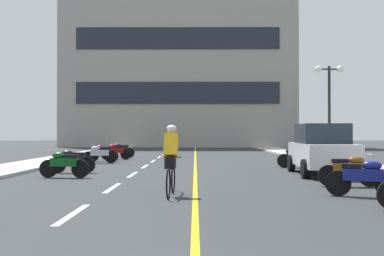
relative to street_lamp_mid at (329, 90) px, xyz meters
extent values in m
plane|color=#2D3033|center=(-7.07, 0.16, -3.67)|extent=(140.00, 140.00, 0.00)
cube|color=#B7B2A8|center=(-14.27, 3.16, -3.61)|extent=(2.40, 72.00, 0.12)
cube|color=#B7B2A8|center=(0.13, 3.16, -3.61)|extent=(2.40, 72.00, 0.12)
cube|color=silver|center=(-9.07, -14.84, -3.67)|extent=(0.14, 2.20, 0.01)
cube|color=silver|center=(-9.07, -10.84, -3.67)|extent=(0.14, 2.20, 0.01)
cube|color=silver|center=(-9.07, -6.84, -3.67)|extent=(0.14, 2.20, 0.01)
cube|color=silver|center=(-9.07, -2.84, -3.67)|extent=(0.14, 2.20, 0.01)
cube|color=silver|center=(-9.07, 1.16, -3.67)|extent=(0.14, 2.20, 0.01)
cube|color=silver|center=(-9.07, 5.16, -3.67)|extent=(0.14, 2.20, 0.01)
cube|color=silver|center=(-9.07, 9.16, -3.67)|extent=(0.14, 2.20, 0.01)
cube|color=silver|center=(-9.07, 13.16, -3.67)|extent=(0.14, 2.20, 0.01)
cube|color=silver|center=(-9.07, 17.16, -3.67)|extent=(0.14, 2.20, 0.01)
cube|color=silver|center=(-9.07, 21.16, -3.67)|extent=(0.14, 2.20, 0.01)
cube|color=silver|center=(-9.07, 25.16, -3.67)|extent=(0.14, 2.20, 0.01)
cube|color=gold|center=(-6.82, 3.16, -3.67)|extent=(0.12, 66.00, 0.01)
cube|color=#9E998E|center=(-8.65, 28.37, 5.82)|extent=(25.22, 8.41, 18.97)
cube|color=#1E232D|center=(-8.65, 24.11, 2.02)|extent=(21.18, 0.10, 2.28)
cube|color=#1E232D|center=(-8.65, 24.11, 7.71)|extent=(21.18, 0.10, 2.28)
cylinder|color=black|center=(0.00, 0.00, -1.16)|extent=(0.14, 0.14, 4.78)
cylinder|color=black|center=(0.00, 0.00, 1.08)|extent=(1.10, 0.08, 0.08)
sphere|color=white|center=(-0.55, 0.00, 1.08)|extent=(0.36, 0.36, 0.36)
sphere|color=white|center=(0.55, 0.00, 1.08)|extent=(0.36, 0.36, 0.36)
cylinder|color=black|center=(-3.08, -5.42, -3.35)|extent=(0.25, 0.65, 0.64)
cylinder|color=black|center=(-1.38, -5.50, -3.35)|extent=(0.25, 0.65, 0.64)
cylinder|color=black|center=(-3.21, -8.22, -3.35)|extent=(0.25, 0.65, 0.64)
cylinder|color=black|center=(-1.51, -8.30, -3.35)|extent=(0.25, 0.65, 0.64)
cube|color=silver|center=(-2.30, -6.86, -2.95)|extent=(1.89, 4.27, 0.80)
cube|color=#1E2833|center=(-2.30, -6.86, -2.20)|extent=(1.66, 2.27, 0.70)
cylinder|color=black|center=(-3.43, -12.36, -3.37)|extent=(0.60, 0.29, 0.60)
cube|color=navy|center=(-2.91, -12.54, -3.15)|extent=(0.94, 0.56, 0.28)
ellipsoid|color=navy|center=(-2.72, -12.61, -2.93)|extent=(0.49, 0.37, 0.22)
cube|color=black|center=(-3.14, -12.46, -2.95)|extent=(0.49, 0.37, 0.10)
cylinder|color=black|center=(-1.99, -10.55, -3.37)|extent=(0.61, 0.17, 0.60)
cylinder|color=black|center=(-3.08, -10.41, -3.37)|extent=(0.61, 0.17, 0.60)
cube|color=brown|center=(-2.53, -10.48, -3.15)|extent=(0.93, 0.39, 0.28)
ellipsoid|color=brown|center=(-2.33, -10.50, -2.93)|extent=(0.47, 0.29, 0.22)
cube|color=black|center=(-2.78, -10.45, -2.95)|extent=(0.47, 0.29, 0.10)
cylinder|color=silver|center=(-1.99, -10.55, -2.77)|extent=(0.10, 0.60, 0.03)
cylinder|color=black|center=(-11.74, -7.97, -3.37)|extent=(0.61, 0.15, 0.60)
cylinder|color=black|center=(-10.64, -8.06, -3.37)|extent=(0.61, 0.15, 0.60)
cube|color=#0C4C19|center=(-11.19, -8.02, -3.15)|extent=(0.92, 0.35, 0.28)
ellipsoid|color=#0C4C19|center=(-11.39, -8.00, -2.93)|extent=(0.46, 0.27, 0.22)
cube|color=black|center=(-10.94, -8.03, -2.95)|extent=(0.46, 0.27, 0.10)
cylinder|color=silver|center=(-11.74, -7.97, -2.77)|extent=(0.08, 0.60, 0.03)
cylinder|color=black|center=(-11.95, -6.20, -3.37)|extent=(0.60, 0.11, 0.60)
cylinder|color=black|center=(-10.86, -6.22, -3.37)|extent=(0.60, 0.11, 0.60)
cube|color=black|center=(-11.40, -6.21, -3.15)|extent=(0.91, 0.30, 0.28)
ellipsoid|color=black|center=(-11.60, -6.21, -2.93)|extent=(0.45, 0.25, 0.22)
cube|color=black|center=(-11.16, -6.22, -2.95)|extent=(0.45, 0.25, 0.10)
cylinder|color=silver|center=(-11.95, -6.20, -2.77)|extent=(0.04, 0.60, 0.03)
cylinder|color=black|center=(-1.91, -3.73, -3.37)|extent=(0.61, 0.18, 0.60)
cylinder|color=black|center=(-3.00, -3.58, -3.37)|extent=(0.61, 0.18, 0.60)
cube|color=black|center=(-2.45, -3.65, -3.15)|extent=(0.93, 0.41, 0.28)
ellipsoid|color=black|center=(-2.25, -3.68, -2.93)|extent=(0.47, 0.30, 0.22)
cube|color=black|center=(-2.70, -3.62, -2.95)|extent=(0.47, 0.30, 0.10)
cylinder|color=silver|center=(-1.91, -3.73, -2.77)|extent=(0.12, 0.60, 0.03)
cylinder|color=black|center=(-12.09, -0.82, -3.37)|extent=(0.61, 0.22, 0.60)
cylinder|color=black|center=(-11.01, -0.59, -3.37)|extent=(0.61, 0.22, 0.60)
cube|color=#B2B2B7|center=(-11.55, -0.70, -3.15)|extent=(0.94, 0.46, 0.28)
ellipsoid|color=#B2B2B7|center=(-11.74, -0.74, -2.93)|extent=(0.48, 0.33, 0.22)
cube|color=black|center=(-11.30, -0.65, -2.95)|extent=(0.48, 0.33, 0.10)
cylinder|color=silver|center=(-12.09, -0.82, -2.77)|extent=(0.15, 0.59, 0.03)
cylinder|color=black|center=(-12.21, 0.87, -3.37)|extent=(0.61, 0.23, 0.60)
cylinder|color=black|center=(-11.14, 0.62, -3.37)|extent=(0.61, 0.23, 0.60)
cube|color=#590C59|center=(-11.68, 0.75, -3.15)|extent=(0.94, 0.48, 0.28)
ellipsoid|color=#590C59|center=(-11.87, 0.79, -2.93)|extent=(0.48, 0.33, 0.22)
cube|color=black|center=(-11.43, 0.69, -2.95)|extent=(0.48, 0.33, 0.10)
cylinder|color=silver|center=(-12.21, 0.87, -2.77)|extent=(0.17, 0.59, 0.03)
cylinder|color=black|center=(-11.86, 2.50, -3.37)|extent=(0.61, 0.15, 0.60)
cylinder|color=black|center=(-10.76, 2.59, -3.37)|extent=(0.61, 0.15, 0.60)
cube|color=maroon|center=(-11.31, 2.55, -3.15)|extent=(0.92, 0.36, 0.28)
ellipsoid|color=maroon|center=(-11.51, 2.53, -2.93)|extent=(0.46, 0.28, 0.22)
cube|color=black|center=(-11.06, 2.57, -2.95)|extent=(0.46, 0.28, 0.10)
cylinder|color=silver|center=(-11.86, 2.50, -2.77)|extent=(0.08, 0.60, 0.03)
cylinder|color=black|center=(-11.92, 4.57, -3.37)|extent=(0.60, 0.12, 0.60)
cylinder|color=black|center=(-10.82, 4.54, -3.37)|extent=(0.60, 0.12, 0.60)
cube|color=black|center=(-11.37, 4.55, -3.15)|extent=(0.91, 0.31, 0.28)
ellipsoid|color=black|center=(-11.57, 4.56, -2.93)|extent=(0.45, 0.25, 0.22)
cube|color=black|center=(-11.12, 4.55, -2.95)|extent=(0.45, 0.25, 0.10)
cylinder|color=silver|center=(-11.92, 4.57, -2.77)|extent=(0.05, 0.60, 0.03)
torus|color=black|center=(-7.37, -11.77, -3.33)|extent=(0.08, 0.72, 0.72)
torus|color=black|center=(-7.43, -12.82, -3.33)|extent=(0.08, 0.72, 0.72)
cylinder|color=black|center=(-7.40, -12.32, -3.03)|extent=(0.09, 0.95, 0.04)
cube|color=black|center=(-7.41, -12.47, -2.81)|extent=(0.11, 0.21, 0.06)
cylinder|color=black|center=(-7.38, -11.87, -2.78)|extent=(0.42, 0.05, 0.03)
cube|color=black|center=(-7.41, -12.42, -2.88)|extent=(0.26, 0.37, 0.28)
cube|color=yellow|center=(-7.40, -12.27, -2.48)|extent=(0.34, 0.47, 0.61)
sphere|color=tan|center=(-7.39, -12.14, -2.13)|extent=(0.20, 0.20, 0.20)
ellipsoid|color=white|center=(-7.39, -12.14, -2.06)|extent=(0.24, 0.26, 0.16)
camera|label=1|loc=(-6.82, -23.21, -2.18)|focal=42.69mm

